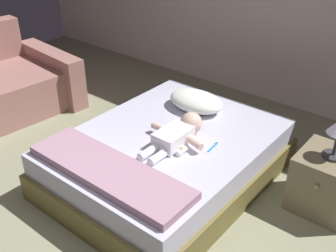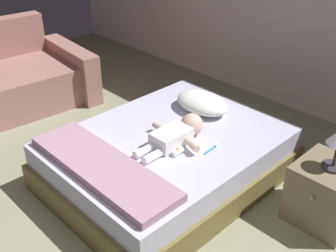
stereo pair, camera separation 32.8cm
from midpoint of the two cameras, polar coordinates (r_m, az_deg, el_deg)
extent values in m
plane|color=gray|center=(3.02, -9.30, -16.34)|extent=(8.00, 8.00, 0.00)
cube|color=brown|center=(3.50, 2.69, -5.85)|extent=(1.47, 1.91, 0.23)
cube|color=silver|center=(3.38, 2.78, -2.95)|extent=(1.41, 1.83, 0.19)
ellipsoid|color=white|center=(3.71, 7.34, 3.19)|extent=(0.53, 0.36, 0.16)
cube|color=white|center=(3.19, 3.42, -1.76)|extent=(0.20, 0.31, 0.13)
sphere|color=beige|center=(3.33, 6.17, 0.13)|extent=(0.18, 0.18, 0.18)
cylinder|color=beige|center=(3.32, 1.79, -0.33)|extent=(0.16, 0.06, 0.06)
cylinder|color=beige|center=(3.13, 6.32, -2.63)|extent=(0.17, 0.10, 0.06)
cylinder|color=white|center=(3.09, -0.30, -3.58)|extent=(0.06, 0.19, 0.06)
cylinder|color=white|center=(3.03, 1.01, -4.33)|extent=(0.06, 0.19, 0.06)
cube|color=#3295E6|center=(3.19, 8.93, -3.43)|extent=(0.02, 0.15, 0.01)
cube|color=white|center=(3.23, 9.68, -2.69)|extent=(0.02, 0.02, 0.01)
cube|color=#A16D65|center=(5.07, -11.52, 7.80)|extent=(1.09, 0.30, 0.58)
cube|color=#7A6D50|center=(3.31, 23.99, -8.73)|extent=(0.46, 0.46, 0.47)
sphere|color=tan|center=(3.06, 22.48, -9.40)|extent=(0.03, 0.03, 0.03)
cylinder|color=#333338|center=(3.18, 24.89, -5.28)|extent=(0.16, 0.16, 0.02)
cylinder|color=#333338|center=(3.12, 25.29, -3.77)|extent=(0.02, 0.02, 0.18)
cube|color=#AC8095|center=(2.94, -6.09, -5.80)|extent=(1.32, 0.39, 0.06)
cylinder|color=white|center=(3.10, 4.38, -3.74)|extent=(0.05, 0.10, 0.05)
cone|color=#E9B86C|center=(3.08, 4.40, -3.22)|extent=(0.03, 0.03, 0.02)
camera|label=1|loc=(0.16, -87.14, 1.67)|focal=43.52mm
camera|label=2|loc=(0.16, 92.86, -1.67)|focal=43.52mm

